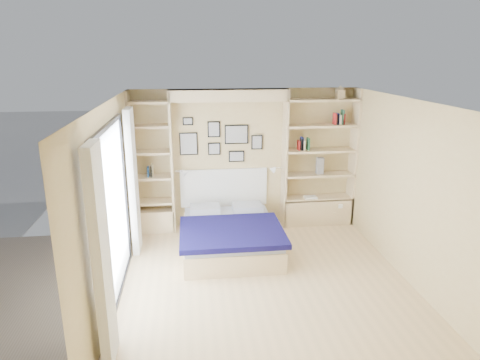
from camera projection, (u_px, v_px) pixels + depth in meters
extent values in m
plane|color=#D5B37E|center=(265.00, 283.00, 5.97)|extent=(4.50, 4.50, 0.00)
plane|color=tan|center=(245.00, 158.00, 7.75)|extent=(4.00, 0.00, 4.00)
plane|color=tan|center=(316.00, 288.00, 3.47)|extent=(4.00, 0.00, 4.00)
plane|color=tan|center=(110.00, 205.00, 5.38)|extent=(0.00, 4.50, 4.50)
plane|color=tan|center=(411.00, 193.00, 5.84)|extent=(0.00, 4.50, 4.50)
plane|color=white|center=(269.00, 102.00, 5.26)|extent=(4.50, 4.50, 0.00)
cube|color=beige|center=(172.00, 163.00, 7.44)|extent=(0.04, 0.35, 2.50)
cube|color=beige|center=(284.00, 160.00, 7.67)|extent=(0.04, 0.35, 2.50)
cube|color=beige|center=(229.00, 95.00, 7.22)|extent=(2.00, 0.35, 0.20)
cube|color=beige|center=(353.00, 158.00, 7.81)|extent=(0.04, 0.35, 2.50)
cube|color=beige|center=(132.00, 164.00, 7.36)|extent=(0.04, 0.35, 2.50)
cube|color=beige|center=(317.00, 210.00, 8.02)|extent=(1.30, 0.35, 0.50)
cube|color=beige|center=(155.00, 220.00, 7.69)|extent=(0.70, 0.35, 0.40)
cube|color=black|center=(106.00, 127.00, 5.11)|extent=(0.04, 2.08, 0.06)
cube|color=black|center=(121.00, 290.00, 5.73)|extent=(0.04, 2.08, 0.06)
cube|color=black|center=(98.00, 251.00, 4.46)|extent=(0.04, 0.06, 2.20)
cube|color=black|center=(125.00, 191.00, 6.40)|extent=(0.04, 0.06, 2.20)
cube|color=silver|center=(113.00, 214.00, 5.42)|extent=(0.01, 2.00, 2.20)
cube|color=white|center=(101.00, 258.00, 4.19)|extent=(0.10, 0.45, 2.30)
cube|color=white|center=(133.00, 182.00, 6.66)|extent=(0.10, 0.45, 2.30)
cube|color=beige|center=(317.00, 198.00, 7.95)|extent=(1.30, 0.35, 0.04)
cube|color=beige|center=(319.00, 175.00, 7.83)|extent=(1.30, 0.35, 0.04)
cube|color=beige|center=(320.00, 151.00, 7.70)|extent=(1.30, 0.35, 0.04)
cube|color=beige|center=(321.00, 126.00, 7.57)|extent=(1.30, 0.35, 0.04)
cube|color=beige|center=(323.00, 100.00, 7.44)|extent=(1.30, 0.35, 0.04)
cube|color=beige|center=(154.00, 202.00, 7.60)|extent=(0.70, 0.35, 0.04)
cube|color=beige|center=(152.00, 177.00, 7.47)|extent=(0.70, 0.35, 0.04)
cube|color=beige|center=(151.00, 152.00, 7.34)|extent=(0.70, 0.35, 0.04)
cube|color=beige|center=(149.00, 126.00, 7.21)|extent=(0.70, 0.35, 0.04)
cube|color=beige|center=(148.00, 102.00, 7.10)|extent=(0.70, 0.35, 0.04)
cube|color=beige|center=(230.00, 240.00, 6.95)|extent=(1.48, 1.85, 0.32)
cube|color=#A5A9B4|center=(230.00, 228.00, 6.89)|extent=(1.44, 1.81, 0.10)
cube|color=#0D0A38|center=(232.00, 232.00, 6.57)|extent=(1.58, 1.30, 0.08)
cube|color=#A5A9B4|center=(205.00, 209.00, 7.41)|extent=(0.51, 0.37, 0.12)
cube|color=#A5A9B4|center=(247.00, 207.00, 7.50)|extent=(0.51, 0.37, 0.12)
cube|color=white|center=(224.00, 188.00, 7.83)|extent=(1.58, 0.04, 0.70)
cube|color=black|center=(189.00, 144.00, 7.53)|extent=(0.32, 0.02, 0.40)
cube|color=gray|center=(189.00, 144.00, 7.52)|extent=(0.28, 0.01, 0.36)
cube|color=black|center=(214.00, 129.00, 7.51)|extent=(0.22, 0.02, 0.28)
cube|color=gray|center=(214.00, 129.00, 7.50)|extent=(0.18, 0.01, 0.24)
cube|color=black|center=(214.00, 149.00, 7.61)|extent=(0.22, 0.02, 0.22)
cube|color=gray|center=(214.00, 149.00, 7.60)|extent=(0.18, 0.01, 0.18)
cube|color=black|center=(236.00, 134.00, 7.58)|extent=(0.42, 0.02, 0.34)
cube|color=gray|center=(237.00, 134.00, 7.57)|extent=(0.38, 0.01, 0.30)
cube|color=black|center=(237.00, 156.00, 7.70)|extent=(0.28, 0.02, 0.20)
cube|color=gray|center=(237.00, 156.00, 7.69)|extent=(0.24, 0.01, 0.16)
cube|color=black|center=(257.00, 142.00, 7.67)|extent=(0.20, 0.02, 0.26)
cube|color=gray|center=(257.00, 142.00, 7.66)|extent=(0.16, 0.01, 0.22)
cube|color=black|center=(188.00, 121.00, 7.42)|extent=(0.18, 0.02, 0.14)
cube|color=gray|center=(188.00, 121.00, 7.40)|extent=(0.14, 0.01, 0.10)
cylinder|color=silver|center=(180.00, 171.00, 7.42)|extent=(0.20, 0.02, 0.02)
cone|color=white|center=(186.00, 172.00, 7.44)|extent=(0.13, 0.12, 0.15)
cylinder|color=silver|center=(277.00, 168.00, 7.62)|extent=(0.20, 0.02, 0.02)
cone|color=white|center=(272.00, 169.00, 7.61)|extent=(0.13, 0.12, 0.15)
cube|color=#A51E1E|center=(299.00, 145.00, 7.62)|extent=(0.02, 0.15, 0.17)
cube|color=navy|center=(302.00, 144.00, 7.61)|extent=(0.03, 0.15, 0.23)
cube|color=black|center=(302.00, 144.00, 7.62)|extent=(0.03, 0.15, 0.21)
cube|color=#BFB28C|center=(304.00, 145.00, 7.63)|extent=(0.04, 0.15, 0.18)
cube|color=#1F512F|center=(308.00, 144.00, 7.63)|extent=(0.03, 0.15, 0.22)
cube|color=#A51E1E|center=(335.00, 119.00, 7.56)|extent=(0.02, 0.15, 0.20)
cube|color=navy|center=(337.00, 119.00, 7.56)|extent=(0.03, 0.15, 0.20)
cube|color=black|center=(337.00, 119.00, 7.57)|extent=(0.03, 0.15, 0.18)
cube|color=#BFB28C|center=(339.00, 120.00, 7.57)|extent=(0.04, 0.15, 0.17)
cube|color=#26593F|center=(342.00, 117.00, 7.57)|extent=(0.03, 0.15, 0.26)
cube|color=#A51E1E|center=(343.00, 119.00, 7.58)|extent=(0.03, 0.15, 0.19)
cube|color=navy|center=(148.00, 172.00, 7.43)|extent=(0.02, 0.15, 0.17)
cube|color=black|center=(152.00, 171.00, 7.43)|extent=(0.03, 0.15, 0.20)
cube|color=#BFB28C|center=(152.00, 170.00, 7.43)|extent=(0.03, 0.15, 0.22)
cube|color=beige|center=(340.00, 94.00, 7.44)|extent=(0.13, 0.13, 0.15)
cone|color=beige|center=(341.00, 88.00, 7.41)|extent=(0.20, 0.20, 0.08)
cube|color=slate|center=(320.00, 166.00, 7.77)|extent=(0.12, 0.12, 0.30)
cube|color=white|center=(311.00, 197.00, 7.87)|extent=(0.22, 0.16, 0.03)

